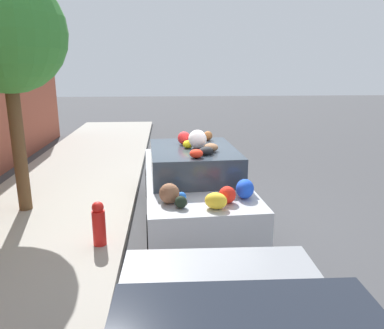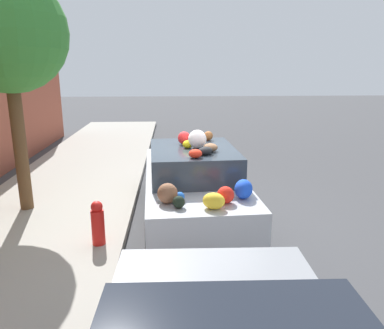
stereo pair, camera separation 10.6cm
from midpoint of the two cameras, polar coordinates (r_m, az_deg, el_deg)
ground_plane at (r=7.19m, az=-0.77°, el=-8.21°), size 60.00×60.00×0.00m
sidewalk_curb at (r=7.52m, az=-21.97°, el=-7.70°), size 24.00×3.20×0.14m
street_tree at (r=7.52m, az=-26.97°, el=17.28°), size 2.09×2.09×4.27m
fire_hydrant at (r=5.94m, az=-14.51°, el=-8.72°), size 0.20×0.20×0.70m
art_car at (r=6.89m, az=-0.34°, el=-2.60°), size 4.32×1.91×1.73m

